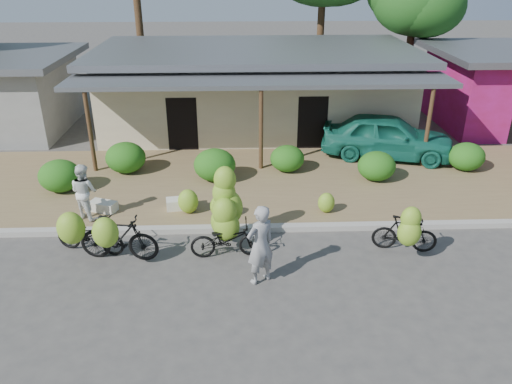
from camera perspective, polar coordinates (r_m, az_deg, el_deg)
The scene contains 23 objects.
ground at distance 11.78m, azimuth 1.96°, elevation -9.23°, with size 100.00×100.00×0.00m, color #454240.
sidewalk at distance 16.11m, azimuth 0.74°, elevation 1.07°, with size 60.00×6.00×0.12m, color olive.
curb at distance 13.43m, azimuth 1.37°, elevation -4.13°, with size 60.00×0.25×0.15m, color #A8A399.
shop_main at distance 21.20m, azimuth -0.04°, elevation 11.80°, with size 13.00×8.50×3.35m.
shop_pink at distance 24.06m, azimuth 26.30°, elevation 10.74°, with size 6.00×6.00×3.25m.
hedge_0 at distance 16.36m, azimuth -21.52°, elevation 1.73°, with size 1.28×1.15×1.00m, color #295F15.
hedge_1 at distance 17.15m, azimuth -14.68°, elevation 3.83°, with size 1.32×1.19×1.03m, color #295F15.
hedge_2 at distance 16.02m, azimuth -4.74°, elevation 3.10°, with size 1.34×1.21×1.05m, color #295F15.
hedge_3 at distance 16.73m, azimuth 3.59°, elevation 3.84°, with size 1.14×1.03×0.89m, color #295F15.
hedge_4 at distance 16.47m, azimuth 13.62°, elevation 2.90°, with size 1.22×1.09×0.95m, color #295F15.
hedge_5 at distance 18.23m, azimuth 22.93°, elevation 3.75°, with size 1.21×1.09×0.94m, color #295F15.
bike_far_left at distance 12.84m, azimuth -18.84°, elevation -4.48°, with size 1.94×1.47×1.42m.
bike_left at distance 12.30m, azimuth -15.63°, elevation -5.01°, with size 2.00×1.30×1.48m.
bike_center at distance 12.21m, azimuth -3.43°, elevation -3.33°, with size 1.81×1.22×2.16m.
bike_right at distance 12.66m, azimuth 16.79°, elevation -4.36°, with size 1.64×1.26×1.51m.
loose_banana_a at distance 14.08m, azimuth -7.76°, elevation -1.05°, with size 0.57×0.48×0.71m, color #8CCB32.
loose_banana_b at distance 13.73m, azimuth -4.13°, elevation -1.67°, with size 0.55×0.47×0.68m, color #8CCB32.
loose_banana_c at distance 14.15m, azimuth 8.04°, elevation -1.21°, with size 0.47×0.40×0.59m, color #8CCB32.
sack_near at distance 14.46m, azimuth -8.52°, elevation -1.29°, with size 0.85×0.40×0.30m, color white.
sack_far at distance 14.81m, azimuth -17.05°, elevation -1.56°, with size 0.75×0.38×0.28m, color white.
vendor at distance 10.99m, azimuth 0.49°, elevation -6.06°, with size 0.70×0.46×1.91m, color gray.
bystander at distance 14.30m, azimuth -19.04°, elevation 0.06°, with size 0.77×0.60×1.57m, color white.
teal_van at distance 18.43m, azimuth 14.78°, elevation 6.19°, with size 1.84×4.57×1.56m, color #176956.
Camera 1 is at (-0.76, -9.67, 6.67)m, focal length 35.00 mm.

